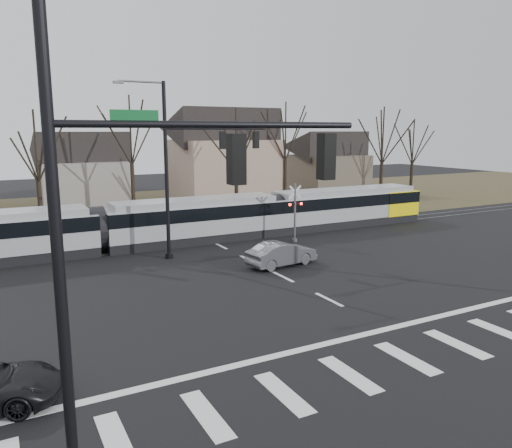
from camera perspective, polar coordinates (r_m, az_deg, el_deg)
name	(u,v)px	position (r m, az deg, el deg)	size (l,w,h in m)	color
ground	(358,314)	(21.42, 11.54, -10.03)	(140.00, 140.00, 0.00)	black
grass_verge	(145,209)	(49.65, -12.55, 1.73)	(140.00, 28.00, 0.01)	#38331E
crosswalk	(432,351)	(18.76, 19.52, -13.49)	(27.00, 2.60, 0.01)	silver
stop_line	(388,329)	(20.17, 14.85, -11.49)	(28.00, 0.35, 0.01)	silver
lane_dashes	(209,240)	(34.73, -5.43, -1.83)	(0.18, 30.00, 0.01)	silver
rail_pair	(210,240)	(34.54, -5.30, -1.86)	(90.00, 1.52, 0.06)	#59595E
tram	(193,219)	(34.02, -7.19, 0.62)	(39.00, 2.90, 2.96)	gray
sedan	(282,254)	(28.02, 2.94, -3.41)	(4.33, 2.03, 1.37)	#4A4A51
signal_pole_near_left	(144,225)	(9.85, -12.66, -0.06)	(9.28, 0.44, 10.20)	black
signal_pole_far	(192,161)	(29.83, -7.31, 7.13)	(9.28, 0.44, 10.20)	black
rail_crossing_signal	(295,214)	(33.84, 4.47, 1.09)	(1.08, 0.36, 4.00)	#59595B
tree_row	(185,159)	(44.03, -8.17, 7.31)	(59.20, 7.20, 10.00)	black
house_b	(82,167)	(52.08, -19.26, 6.19)	(8.64, 7.56, 7.65)	gray
house_c	(225,152)	(53.14, -3.60, 8.20)	(10.80, 8.64, 10.10)	gray
house_d	(329,159)	(62.54, 8.35, 7.32)	(8.64, 7.56, 7.65)	brown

